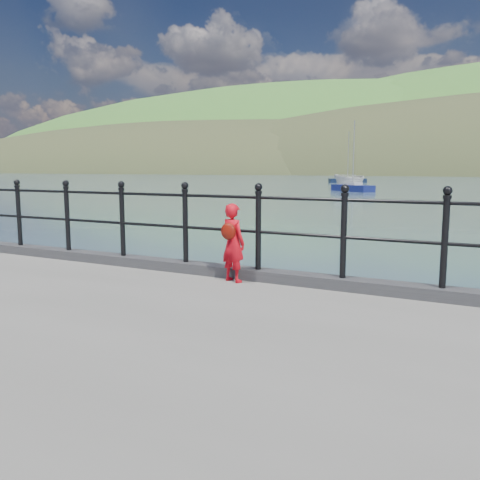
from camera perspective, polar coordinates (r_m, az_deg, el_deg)
The scene contains 7 objects.
ground at distance 7.78m, azimuth -1.58°, elevation -11.01°, with size 600.00×600.00×0.00m, color #2D4251.
kerb at distance 7.37m, azimuth -2.18°, elevation -3.43°, with size 60.00×0.30×0.15m, color #28282B.
railing at distance 7.26m, azimuth -2.21°, elevation 2.37°, with size 18.11×0.11×1.20m.
child at distance 6.90m, azimuth -0.82°, elevation -0.25°, with size 0.45×0.37×1.08m.
launch_white at distance 61.90m, azimuth 12.15°, elevation 6.41°, with size 1.75×4.64×1.79m, color silver.
sailboat_port at distance 56.63m, azimuth 12.52°, elevation 5.69°, with size 5.32×4.33×7.75m.
sailboat_left at distance 89.49m, azimuth 11.98°, elevation 6.53°, with size 6.36×4.73×8.81m.
Camera 1 is at (3.57, -6.43, 2.55)m, focal length 38.00 mm.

